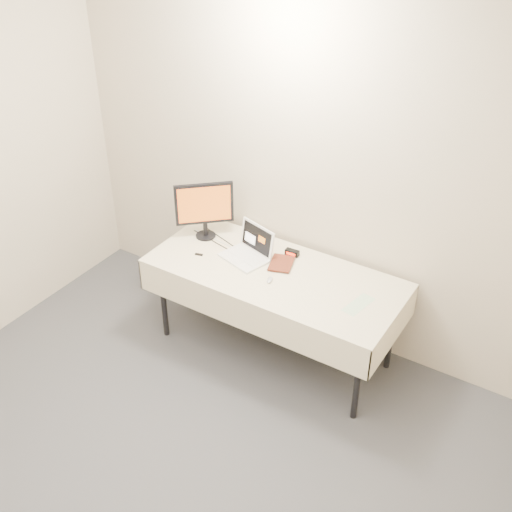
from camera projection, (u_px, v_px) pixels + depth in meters
The scene contains 9 objects.
back_wall at pixel (309, 171), 4.57m from camera, with size 4.00×0.10×2.70m, color beige.
table at pixel (275, 279), 4.62m from camera, with size 1.86×0.81×0.74m.
laptop at pixel (249, 250), 4.73m from camera, with size 0.40×0.35×0.23m.
monitor at pixel (204, 206), 4.85m from camera, with size 0.35×0.32×0.46m.
book at pixel (271, 251), 4.62m from camera, with size 0.16×0.02×0.22m, color #98351B.
alarm_clock at pixel (292, 253), 4.76m from camera, with size 0.11×0.05×0.04m.
clicker at pixel (270, 280), 4.49m from camera, with size 0.04×0.08×0.02m, color #B7B7BA.
paper_form at pixel (358, 305), 4.27m from camera, with size 0.10×0.26×0.00m, color #BEE3B4.
usb_dongle at pixel (199, 254), 4.77m from camera, with size 0.06×0.02×0.01m, color black.
Camera 1 is at (1.89, -1.21, 3.36)m, focal length 45.00 mm.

